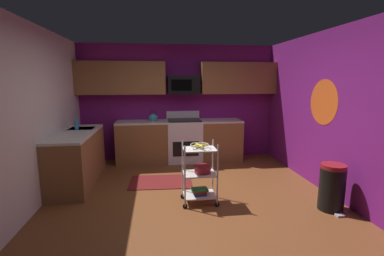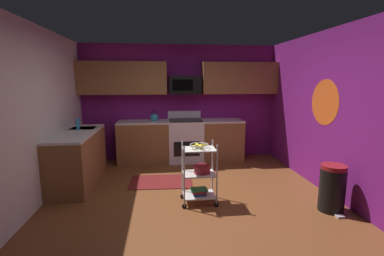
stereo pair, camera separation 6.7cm
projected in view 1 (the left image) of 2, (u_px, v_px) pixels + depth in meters
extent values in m
cube|color=brown|center=(192.00, 201.00, 4.21)|extent=(4.40, 4.80, 0.04)
cube|color=#751970|center=(178.00, 102.00, 6.36)|extent=(4.52, 0.06, 2.60)
cube|color=silver|center=(28.00, 118.00, 3.70)|extent=(0.06, 4.80, 2.60)
cube|color=#751970|center=(334.00, 113.00, 4.27)|extent=(0.06, 4.80, 2.60)
cylinder|color=#E5591E|center=(323.00, 102.00, 4.48)|extent=(0.00, 0.74, 0.74)
cube|color=brown|center=(180.00, 142.00, 6.18)|extent=(2.77, 0.60, 0.88)
cube|color=silver|center=(180.00, 121.00, 6.10)|extent=(2.77, 0.60, 0.04)
cube|color=brown|center=(78.00, 159.00, 4.81)|extent=(0.60, 1.72, 0.88)
cube|color=silver|center=(76.00, 133.00, 4.73)|extent=(0.60, 1.72, 0.04)
cube|color=#B7BABC|center=(82.00, 132.00, 5.14)|extent=(0.44, 0.36, 0.16)
cube|color=white|center=(184.00, 141.00, 6.19)|extent=(0.76, 0.64, 0.92)
cube|color=black|center=(186.00, 149.00, 5.89)|extent=(0.56, 0.01, 0.32)
cube|color=white|center=(183.00, 115.00, 6.38)|extent=(0.76, 0.06, 0.18)
cube|color=black|center=(184.00, 120.00, 6.11)|extent=(0.72, 0.60, 0.02)
cube|color=brown|center=(121.00, 78.00, 5.91)|extent=(1.90, 0.33, 0.70)
cube|color=brown|center=(238.00, 78.00, 6.24)|extent=(1.70, 0.33, 0.70)
cube|color=black|center=(183.00, 85.00, 6.08)|extent=(0.70, 0.38, 0.40)
cube|color=black|center=(182.00, 85.00, 5.89)|extent=(0.44, 0.01, 0.24)
cylinder|color=silver|center=(185.00, 177.00, 3.83)|extent=(0.02, 0.02, 0.88)
cylinder|color=black|center=(185.00, 206.00, 3.91)|extent=(0.07, 0.02, 0.07)
cylinder|color=silver|center=(218.00, 175.00, 3.89)|extent=(0.02, 0.02, 0.88)
cylinder|color=black|center=(217.00, 204.00, 3.97)|extent=(0.07, 0.02, 0.07)
cylinder|color=silver|center=(183.00, 169.00, 4.17)|extent=(0.02, 0.02, 0.88)
cylinder|color=black|center=(183.00, 196.00, 4.24)|extent=(0.07, 0.02, 0.07)
cylinder|color=silver|center=(213.00, 168.00, 4.23)|extent=(0.02, 0.02, 0.88)
cylinder|color=black|center=(212.00, 195.00, 4.30)|extent=(0.07, 0.02, 0.07)
cube|color=silver|center=(199.00, 195.00, 4.09)|extent=(0.47, 0.35, 0.02)
cube|color=silver|center=(199.00, 174.00, 4.03)|extent=(0.47, 0.35, 0.02)
cube|color=silver|center=(200.00, 149.00, 3.97)|extent=(0.47, 0.35, 0.02)
torus|color=silver|center=(200.00, 145.00, 3.96)|extent=(0.27, 0.27, 0.01)
cylinder|color=silver|center=(200.00, 148.00, 3.97)|extent=(0.12, 0.12, 0.02)
ellipsoid|color=yellow|center=(203.00, 145.00, 3.98)|extent=(0.17, 0.09, 0.04)
ellipsoid|color=yellow|center=(198.00, 145.00, 4.01)|extent=(0.09, 0.17, 0.04)
ellipsoid|color=yellow|center=(196.00, 146.00, 3.94)|extent=(0.17, 0.09, 0.04)
ellipsoid|color=yellow|center=(201.00, 146.00, 3.92)|extent=(0.09, 0.17, 0.04)
cylinder|color=maroon|center=(203.00, 169.00, 4.03)|extent=(0.24, 0.24, 0.11)
torus|color=maroon|center=(203.00, 166.00, 4.02)|extent=(0.25, 0.25, 0.01)
cube|color=#1E4C8C|center=(199.00, 193.00, 4.09)|extent=(0.20, 0.20, 0.03)
cube|color=#B22626|center=(199.00, 191.00, 4.08)|extent=(0.20, 0.16, 0.04)
cube|color=#26723F|center=(199.00, 189.00, 4.08)|extent=(0.25, 0.19, 0.02)
sphere|color=teal|center=(153.00, 118.00, 6.01)|extent=(0.18, 0.18, 0.18)
sphere|color=black|center=(153.00, 114.00, 6.00)|extent=(0.03, 0.03, 0.03)
cone|color=teal|center=(157.00, 117.00, 6.02)|extent=(0.09, 0.04, 0.06)
torus|color=black|center=(153.00, 113.00, 5.99)|extent=(0.12, 0.01, 0.12)
cylinder|color=#2D8CBF|center=(77.00, 124.00, 4.96)|extent=(0.06, 0.06, 0.20)
cylinder|color=black|center=(332.00, 189.00, 3.84)|extent=(0.34, 0.34, 0.60)
cylinder|color=maroon|center=(334.00, 167.00, 3.78)|extent=(0.33, 0.33, 0.06)
cube|color=#B2B2B7|center=(340.00, 215.00, 3.68)|extent=(0.10, 0.08, 0.03)
cube|color=maroon|center=(161.00, 182.00, 4.93)|extent=(1.13, 0.75, 0.01)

